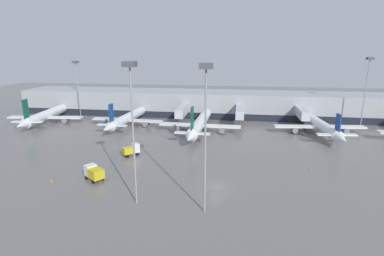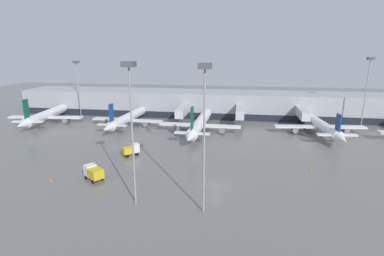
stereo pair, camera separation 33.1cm
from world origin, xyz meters
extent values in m
plane|color=slate|center=(0.00, 0.00, 0.00)|extent=(320.00, 320.00, 0.00)
cube|color=#9EA0A5|center=(0.00, 62.00, 4.50)|extent=(160.00, 16.00, 9.00)
cube|color=#1E232D|center=(0.00, 53.95, 1.20)|extent=(156.80, 0.10, 2.40)
cube|color=#BCBCC1|center=(4.10, 47.28, 4.60)|extent=(2.60, 13.43, 2.80)
cylinder|color=#3F4247|center=(4.10, 41.17, 1.60)|extent=(0.44, 0.44, 3.20)
cube|color=#BCBCC1|center=(-14.85, 46.66, 4.60)|extent=(2.60, 14.68, 2.80)
cylinder|color=#3F4247|center=(-14.85, 39.92, 1.60)|extent=(0.44, 0.44, 3.20)
cube|color=#BCBCC1|center=(23.98, 48.11, 4.60)|extent=(2.60, 11.79, 2.80)
cylinder|color=#3F4247|center=(23.98, 42.81, 1.60)|extent=(0.44, 0.44, 3.20)
cylinder|color=silver|center=(-32.05, 40.72, 2.75)|extent=(4.31, 24.38, 2.93)
cone|color=silver|center=(-31.27, 54.43, 2.75)|extent=(2.96, 3.37, 2.78)
cone|color=silver|center=(-32.87, 26.42, 2.75)|extent=(2.88, 4.53, 2.63)
cube|color=silver|center=(-32.09, 40.11, 2.17)|extent=(23.76, 3.89, 0.44)
cube|color=silver|center=(-32.69, 29.58, 3.04)|extent=(9.06, 1.93, 0.35)
cube|color=navy|center=(-32.69, 29.58, 6.46)|extent=(0.49, 2.30, 5.66)
cylinder|color=slate|center=(-38.70, 40.49, 1.28)|extent=(1.77, 2.88, 1.61)
cylinder|color=slate|center=(-25.47, 39.73, 1.28)|extent=(1.77, 2.88, 1.61)
cylinder|color=#2D2D33|center=(-31.60, 48.59, 0.72)|extent=(0.20, 0.20, 1.43)
cylinder|color=#2D2D33|center=(-35.90, 39.72, 0.72)|extent=(0.20, 0.20, 1.43)
cylinder|color=#2D2D33|center=(-28.34, 39.29, 0.72)|extent=(0.20, 0.20, 1.43)
cylinder|color=white|center=(27.66, 41.33, 2.69)|extent=(5.92, 27.61, 3.06)
cone|color=white|center=(26.04, 56.65, 2.69)|extent=(3.24, 3.65, 2.90)
cone|color=white|center=(29.34, 25.41, 2.69)|extent=(3.22, 4.85, 2.75)
cube|color=white|center=(27.73, 40.65, 2.08)|extent=(26.78, 5.67, 0.44)
cube|color=white|center=(28.98, 28.78, 3.00)|extent=(10.23, 2.67, 0.35)
cube|color=navy|center=(28.98, 28.78, 6.02)|extent=(0.63, 2.63, 4.83)
cylinder|color=slate|center=(20.31, 39.87, 1.16)|extent=(2.01, 3.35, 1.68)
cylinder|color=slate|center=(35.14, 41.43, 1.16)|extent=(2.01, 3.35, 1.68)
cylinder|color=#2D2D33|center=(26.72, 50.20, 0.66)|extent=(0.20, 0.20, 1.32)
cylinder|color=#2D2D33|center=(23.56, 39.52, 0.66)|extent=(0.20, 0.20, 1.32)
cylinder|color=#2D2D33|center=(32.04, 40.42, 0.66)|extent=(0.20, 0.20, 1.32)
cylinder|color=white|center=(-7.77, 37.20, 2.85)|extent=(4.17, 28.77, 3.21)
cone|color=white|center=(-7.23, 53.29, 2.85)|extent=(3.17, 3.63, 3.05)
cone|color=white|center=(-8.33, 20.46, 2.85)|extent=(3.05, 4.91, 2.89)
cube|color=white|center=(-7.79, 36.48, 2.21)|extent=(24.62, 3.72, 0.44)
cube|color=white|center=(-8.21, 24.01, 3.17)|extent=(9.37, 1.93, 0.35)
cube|color=#0C5138|center=(-8.21, 24.01, 7.00)|extent=(0.45, 2.62, 6.37)
cylinder|color=slate|center=(-14.66, 36.71, 1.24)|extent=(1.87, 3.25, 1.77)
cylinder|color=slate|center=(-0.92, 36.25, 1.24)|extent=(1.87, 3.25, 1.77)
cylinder|color=#2D2D33|center=(-7.45, 46.51, 0.70)|extent=(0.20, 0.20, 1.40)
cylinder|color=#2D2D33|center=(-11.74, 35.89, 0.70)|extent=(0.20, 0.20, 1.40)
cylinder|color=#2D2D33|center=(-3.89, 35.63, 0.70)|extent=(0.20, 0.20, 1.40)
cylinder|color=white|center=(-61.49, 41.13, 2.64)|extent=(5.97, 24.52, 3.18)
cone|color=white|center=(-63.10, 54.95, 2.64)|extent=(3.41, 3.83, 3.02)
cone|color=white|center=(-59.81, 26.68, 2.64)|extent=(3.40, 5.07, 2.86)
cube|color=white|center=(-61.42, 40.53, 2.00)|extent=(25.23, 5.74, 0.44)
cube|color=white|center=(-60.20, 30.02, 2.96)|extent=(9.65, 2.69, 0.35)
cube|color=#0C5138|center=(-60.20, 30.02, 6.73)|extent=(0.66, 2.60, 6.27)
cylinder|color=slate|center=(-68.40, 39.72, 1.04)|extent=(2.10, 3.33, 1.75)
cylinder|color=slate|center=(-54.45, 41.34, 1.04)|extent=(2.10, 3.33, 1.75)
cylinder|color=#2D2D33|center=(-62.41, 48.98, 0.60)|extent=(0.20, 0.20, 1.21)
cylinder|color=#2D2D33|center=(-65.34, 39.46, 0.60)|extent=(0.20, 0.20, 1.21)
cylinder|color=#2D2D33|center=(-57.37, 40.39, 0.60)|extent=(0.20, 0.20, 1.21)
cube|color=gold|center=(-21.71, 12.89, 1.45)|extent=(2.92, 2.89, 1.49)
cube|color=silver|center=(-20.29, 14.21, 1.76)|extent=(2.18, 2.19, 2.12)
cylinder|color=black|center=(-20.78, 14.81, 0.35)|extent=(0.68, 0.66, 0.70)
cylinder|color=black|center=(-19.73, 13.69, 0.35)|extent=(0.68, 0.66, 0.70)
cylinder|color=black|center=(-22.54, 13.16, 0.35)|extent=(0.68, 0.66, 0.70)
cylinder|color=black|center=(-21.49, 12.04, 0.35)|extent=(0.68, 0.66, 0.70)
cube|color=gold|center=(-22.76, -1.28, 1.59)|extent=(3.39, 3.28, 1.79)
cube|color=silver|center=(-24.48, -0.05, 1.74)|extent=(2.50, 2.60, 2.09)
cylinder|color=black|center=(-25.10, -0.81, 0.35)|extent=(0.72, 0.61, 0.70)
cylinder|color=black|center=(-23.98, 0.77, 0.35)|extent=(0.72, 0.61, 0.70)
cylinder|color=black|center=(-22.94, -2.34, 0.35)|extent=(0.72, 0.61, 0.70)
cylinder|color=black|center=(-21.82, -0.75, 0.35)|extent=(0.72, 0.61, 0.70)
cone|color=orange|center=(18.67, 9.96, 0.28)|extent=(0.39, 0.39, 0.57)
cone|color=orange|center=(-31.17, -2.78, 0.37)|extent=(0.50, 0.50, 0.74)
cylinder|color=gray|center=(41.99, 48.15, 10.70)|extent=(0.30, 0.30, 21.40)
cube|color=#4C4C51|center=(41.99, 48.15, 21.80)|extent=(1.80, 1.80, 0.80)
cylinder|color=gray|center=(-1.27, -9.07, 10.86)|extent=(0.30, 0.30, 21.73)
cube|color=#4C4C51|center=(-1.27, -9.07, 22.13)|extent=(1.80, 1.80, 0.80)
cylinder|color=gray|center=(-12.52, -8.10, 10.93)|extent=(0.30, 0.30, 21.85)
cube|color=#4C4C51|center=(-12.52, -8.10, 22.25)|extent=(1.80, 1.80, 0.80)
cylinder|color=gray|center=(-54.03, 50.38, 9.87)|extent=(0.30, 0.30, 19.73)
cube|color=#4C4C51|center=(-54.03, 50.38, 20.13)|extent=(1.80, 1.80, 0.80)
camera|label=1|loc=(3.07, -50.48, 24.22)|focal=28.00mm
camera|label=2|loc=(3.40, -50.43, 24.22)|focal=28.00mm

